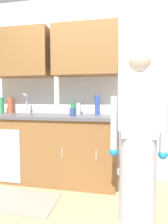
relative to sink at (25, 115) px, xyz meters
name	(u,v)px	position (x,y,z in m)	size (l,w,h in m)	color
ground_plane	(76,211)	(0.94, -0.71, -0.93)	(9.00, 9.00, 0.00)	tan
kitchen_wall_with_uppers	(82,79)	(0.80, 0.29, 0.55)	(4.80, 0.44, 2.70)	silver
counter_cabinet	(50,149)	(0.39, -0.01, -0.48)	(1.90, 0.62, 0.90)	brown
countertop	(50,116)	(0.39, -0.01, -0.01)	(1.96, 0.66, 0.04)	#595960
sink	(25,115)	(0.00, 0.00, 0.00)	(0.50, 0.36, 0.35)	#B7BABF
person_at_sink	(138,149)	(1.56, -0.72, -0.23)	(0.55, 0.34, 1.62)	white
floor_mat	(22,201)	(0.30, -0.66, -0.92)	(0.80, 0.50, 0.01)	gray
bottle_water_tall	(97,105)	(1.05, 0.19, 0.15)	(0.06, 0.06, 0.28)	#334CB2
bottle_water_short	(2,105)	(-0.46, 0.13, 0.14)	(0.06, 0.06, 0.25)	#2D8C4C
bottle_soap	(73,109)	(0.69, 0.19, 0.10)	(0.07, 0.07, 0.16)	#2D8C4C
bottle_dish_liquid	(10,105)	(-0.36, 0.22, 0.14)	(0.08, 0.08, 0.25)	#E05933
bottle_cleaner_spray	(78,109)	(0.78, 0.15, 0.10)	(0.07, 0.07, 0.17)	silver
cup_by_sink	(72,112)	(0.76, -0.11, 0.07)	(0.08, 0.08, 0.11)	#33478C
knife_on_counter	(111,114)	(1.25, 0.21, 0.02)	(0.24, 0.02, 0.01)	silver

